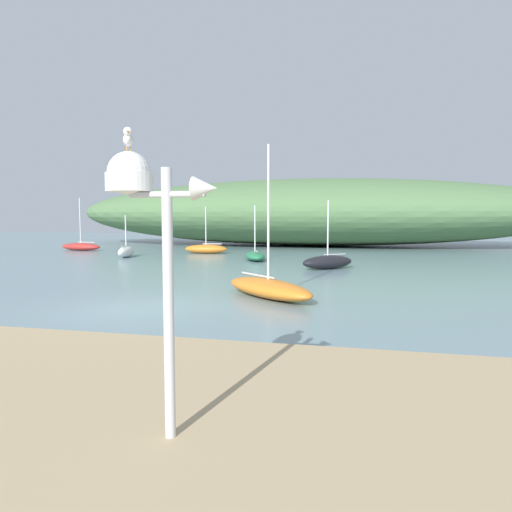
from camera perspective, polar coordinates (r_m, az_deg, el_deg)
name	(u,v)px	position (r m, az deg, el deg)	size (l,w,h in m)	color
ground_plane	(139,309)	(14.16, -14.25, -6.32)	(120.00, 120.00, 0.00)	gray
distant_hill	(312,212)	(44.71, 6.90, 5.39)	(47.59, 15.42, 6.32)	#517547
mast_structure	(143,202)	(5.29, -13.78, 6.53)	(1.28, 0.52, 3.23)	silver
seagull_on_radar	(128,138)	(5.41, -15.52, 13.85)	(0.22, 0.34, 0.24)	orange
sailboat_far_right	(255,256)	(28.85, -0.13, 0.03)	(2.23, 3.50, 3.43)	#287A4C
sailboat_near_shore	(206,249)	(34.51, -6.21, 0.89)	(3.28, 1.41, 3.47)	orange
sailboat_outer_mooring	(126,252)	(32.31, -15.77, 0.53)	(1.32, 2.77, 2.84)	white
sailboat_west_reach	(268,288)	(15.55, 1.52, -3.93)	(4.07, 3.92, 5.09)	orange
sailboat_inner_mooring	(81,246)	(40.07, -20.85, 1.11)	(3.76, 1.59, 4.26)	#B72D28
sailboat_by_sandbar	(328,262)	(24.34, 8.85, -0.73)	(3.01, 2.77, 3.57)	black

